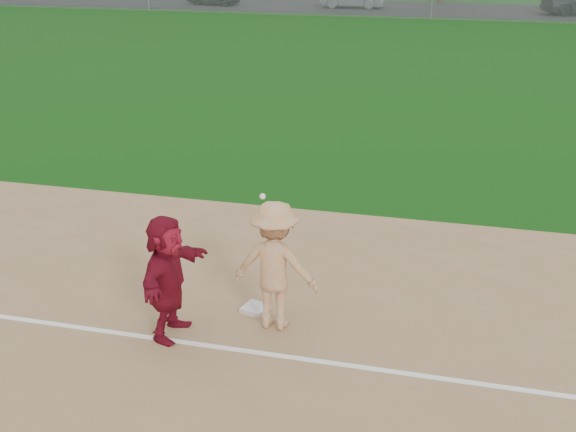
# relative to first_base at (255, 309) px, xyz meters

# --- Properties ---
(ground) EXTENTS (160.00, 160.00, 0.00)m
(ground) POSITION_rel_first_base_xyz_m (0.28, -0.39, -0.06)
(ground) COLOR #0E3F0C
(ground) RESTS_ON ground
(foul_line) EXTENTS (60.00, 0.10, 0.01)m
(foul_line) POSITION_rel_first_base_xyz_m (0.28, -1.19, -0.04)
(foul_line) COLOR white
(foul_line) RESTS_ON infield_dirt
(parking_asphalt) EXTENTS (120.00, 10.00, 0.01)m
(parking_asphalt) POSITION_rel_first_base_xyz_m (0.28, 45.61, -0.06)
(parking_asphalt) COLOR black
(parking_asphalt) RESTS_ON ground
(first_base) EXTENTS (0.47, 0.47, 0.09)m
(first_base) POSITION_rel_first_base_xyz_m (0.00, 0.00, 0.00)
(first_base) COLOR silver
(first_base) RESTS_ON infield_dirt
(base_runner) EXTENTS (0.70, 1.87, 1.98)m
(base_runner) POSITION_rel_first_base_xyz_m (-1.06, -0.99, 0.95)
(base_runner) COLOR maroon
(base_runner) RESTS_ON infield_dirt
(first_base_play) EXTENTS (1.38, 0.84, 2.18)m
(first_base_play) POSITION_rel_first_base_xyz_m (0.44, -0.35, 1.00)
(first_base_play) COLOR #ADADB0
(first_base_play) RESTS_ON infield_dirt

